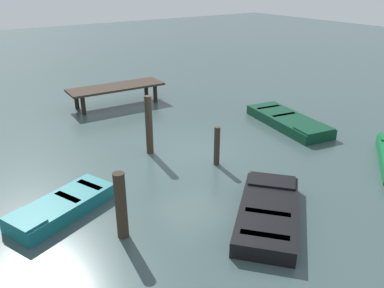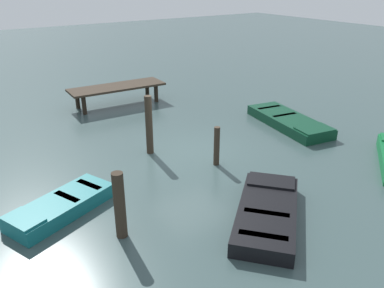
{
  "view_description": "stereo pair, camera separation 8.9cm",
  "coord_description": "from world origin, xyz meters",
  "px_view_note": "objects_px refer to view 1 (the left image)",
  "views": [
    {
      "loc": [
        -7.16,
        -10.5,
        5.9
      ],
      "look_at": [
        0.0,
        0.0,
        0.35
      ],
      "focal_mm": 36.51,
      "sensor_mm": 36.0,
      "label": 1
    },
    {
      "loc": [
        -7.08,
        -10.55,
        5.9
      ],
      "look_at": [
        0.0,
        0.0,
        0.35
      ],
      "focal_mm": 36.51,
      "sensor_mm": 36.0,
      "label": 2
    }
  ],
  "objects_px": {
    "mooring_piling_center": "(149,125)",
    "dock_segment": "(116,89)",
    "rowboat_black": "(268,212)",
    "mooring_piling_near_left": "(217,146)",
    "rowboat_dark_green": "(288,121)",
    "mooring_piling_mid_right": "(121,206)",
    "rowboat_teal": "(61,207)"
  },
  "relations": [
    {
      "from": "mooring_piling_center",
      "to": "dock_segment",
      "type": "bearing_deg",
      "value": 76.86
    },
    {
      "from": "rowboat_black",
      "to": "mooring_piling_center",
      "type": "relative_size",
      "value": 1.7
    },
    {
      "from": "mooring_piling_near_left",
      "to": "mooring_piling_center",
      "type": "bearing_deg",
      "value": 123.83
    },
    {
      "from": "rowboat_dark_green",
      "to": "rowboat_black",
      "type": "distance_m",
      "value": 7.14
    },
    {
      "from": "mooring_piling_near_left",
      "to": "mooring_piling_mid_right",
      "type": "xyz_separation_m",
      "value": [
        -4.28,
        -1.83,
        0.19
      ]
    },
    {
      "from": "mooring_piling_near_left",
      "to": "rowboat_black",
      "type": "bearing_deg",
      "value": -104.39
    },
    {
      "from": "mooring_piling_near_left",
      "to": "mooring_piling_mid_right",
      "type": "bearing_deg",
      "value": -156.84
    },
    {
      "from": "rowboat_dark_green",
      "to": "mooring_piling_near_left",
      "type": "xyz_separation_m",
      "value": [
        -4.72,
        -1.18,
        0.46
      ]
    },
    {
      "from": "rowboat_teal",
      "to": "mooring_piling_mid_right",
      "type": "bearing_deg",
      "value": 94.94
    },
    {
      "from": "rowboat_teal",
      "to": "mooring_piling_mid_right",
      "type": "distance_m",
      "value": 2.15
    },
    {
      "from": "mooring_piling_near_left",
      "to": "mooring_piling_mid_right",
      "type": "distance_m",
      "value": 4.66
    },
    {
      "from": "rowboat_black",
      "to": "mooring_piling_center",
      "type": "height_order",
      "value": "mooring_piling_center"
    },
    {
      "from": "rowboat_black",
      "to": "rowboat_teal",
      "type": "bearing_deg",
      "value": 101.62
    },
    {
      "from": "mooring_piling_near_left",
      "to": "rowboat_dark_green",
      "type": "bearing_deg",
      "value": 13.97
    },
    {
      "from": "mooring_piling_near_left",
      "to": "mooring_piling_center",
      "type": "xyz_separation_m",
      "value": [
        -1.39,
        2.08,
        0.38
      ]
    },
    {
      "from": "rowboat_dark_green",
      "to": "mooring_piling_center",
      "type": "height_order",
      "value": "mooring_piling_center"
    },
    {
      "from": "rowboat_dark_green",
      "to": "mooring_piling_mid_right",
      "type": "height_order",
      "value": "mooring_piling_mid_right"
    },
    {
      "from": "rowboat_black",
      "to": "mooring_piling_near_left",
      "type": "bearing_deg",
      "value": 34.14
    },
    {
      "from": "dock_segment",
      "to": "rowboat_dark_green",
      "type": "xyz_separation_m",
      "value": [
        4.76,
        -6.73,
        -0.6
      ]
    },
    {
      "from": "dock_segment",
      "to": "rowboat_teal",
      "type": "distance_m",
      "value": 9.48
    },
    {
      "from": "mooring_piling_center",
      "to": "rowboat_dark_green",
      "type": "bearing_deg",
      "value": -8.42
    },
    {
      "from": "rowboat_teal",
      "to": "mooring_piling_center",
      "type": "bearing_deg",
      "value": -173.68
    },
    {
      "from": "rowboat_teal",
      "to": "mooring_piling_center",
      "type": "xyz_separation_m",
      "value": [
        3.83,
        2.1,
        0.84
      ]
    },
    {
      "from": "rowboat_black",
      "to": "rowboat_teal",
      "type": "xyz_separation_m",
      "value": [
        -4.37,
        3.28,
        0.0
      ]
    },
    {
      "from": "dock_segment",
      "to": "mooring_piling_center",
      "type": "height_order",
      "value": "mooring_piling_center"
    },
    {
      "from": "rowboat_teal",
      "to": "dock_segment",
      "type": "bearing_deg",
      "value": -145.61
    },
    {
      "from": "rowboat_dark_green",
      "to": "rowboat_teal",
      "type": "distance_m",
      "value": 10.01
    },
    {
      "from": "mooring_piling_center",
      "to": "mooring_piling_near_left",
      "type": "bearing_deg",
      "value": -56.17
    },
    {
      "from": "mooring_piling_mid_right",
      "to": "mooring_piling_center",
      "type": "height_order",
      "value": "mooring_piling_center"
    },
    {
      "from": "dock_segment",
      "to": "mooring_piling_near_left",
      "type": "distance_m",
      "value": 7.91
    },
    {
      "from": "rowboat_black",
      "to": "mooring_piling_mid_right",
      "type": "bearing_deg",
      "value": 115.38
    },
    {
      "from": "rowboat_black",
      "to": "rowboat_teal",
      "type": "height_order",
      "value": "same"
    }
  ]
}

